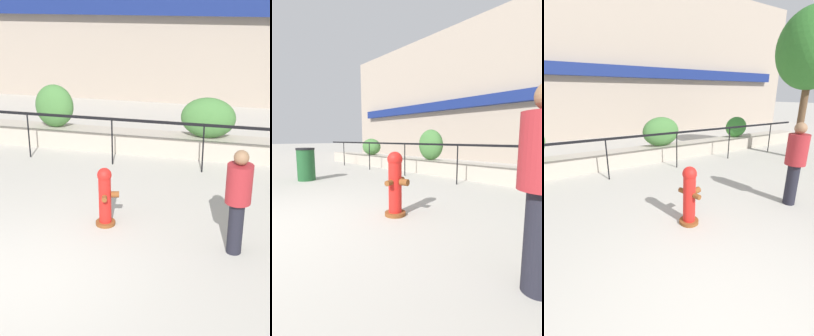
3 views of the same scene
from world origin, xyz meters
TOP-DOWN VIEW (x-y plane):
  - ground_plane at (0.00, 0.00)m, footprint 120.00×120.00m
  - planter_wall_low at (0.00, 6.00)m, footprint 18.00×0.70m
  - fence_railing_segment at (-0.00, 4.90)m, footprint 15.00×0.05m
  - hedge_bush_1 at (-1.90, 6.00)m, footprint 1.05×0.62m
  - hedge_bush_2 at (2.13, 6.00)m, footprint 1.34×0.70m
  - fire_hydrant at (0.75, 1.94)m, footprint 0.47×0.48m
  - pedestrian at (3.02, 1.52)m, footprint 0.48×0.48m

SIDE VIEW (x-z plane):
  - ground_plane at x=0.00m, z-range 0.00..0.00m
  - planter_wall_low at x=0.00m, z-range 0.00..0.50m
  - fire_hydrant at x=0.75m, z-range 0.01..1.09m
  - pedestrian at x=3.02m, z-range 0.12..1.85m
  - hedge_bush_2 at x=2.13m, z-range 0.50..1.50m
  - fence_railing_segment at x=0.00m, z-range 0.44..1.59m
  - hedge_bush_1 at x=-1.90m, z-range 0.50..1.63m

